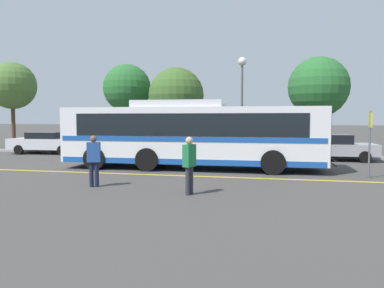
# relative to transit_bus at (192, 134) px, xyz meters

# --- Properties ---
(ground_plane) EXTENTS (220.00, 220.00, 0.00)m
(ground_plane) POSITION_rel_transit_bus_xyz_m (-1.46, -0.00, -1.58)
(ground_plane) COLOR #423F3D
(lane_strip_0) EXTENTS (31.49, 0.20, 0.01)m
(lane_strip_0) POSITION_rel_transit_bus_xyz_m (0.02, -2.20, -1.57)
(lane_strip_0) COLOR gold
(lane_strip_0) RESTS_ON ground_plane
(curb_strip) EXTENTS (39.49, 0.36, 0.15)m
(curb_strip) POSITION_rel_transit_bus_xyz_m (0.02, 5.77, -1.50)
(curb_strip) COLOR #99999E
(curb_strip) RESTS_ON ground_plane
(transit_bus) EXTENTS (11.85, 2.94, 3.06)m
(transit_bus) POSITION_rel_transit_bus_xyz_m (0.00, 0.00, 0.00)
(transit_bus) COLOR white
(transit_bus) RESTS_ON ground_plane
(parked_car_0) EXTENTS (4.78, 2.21, 1.38)m
(parked_car_0) POSITION_rel_transit_bus_xyz_m (-10.58, 4.99, -0.86)
(parked_car_0) COLOR silver
(parked_car_0) RESTS_ON ground_plane
(parked_car_1) EXTENTS (4.89, 2.13, 1.55)m
(parked_car_1) POSITION_rel_transit_bus_xyz_m (-4.06, 4.97, -0.80)
(parked_car_1) COLOR silver
(parked_car_1) RESTS_ON ground_plane
(parked_car_2) EXTENTS (4.00, 2.05, 1.36)m
(parked_car_2) POSITION_rel_transit_bus_xyz_m (0.94, 4.62, -0.89)
(parked_car_2) COLOR #9E9EA3
(parked_car_2) RESTS_ON ground_plane
(parked_car_3) EXTENTS (4.13, 2.09, 1.40)m
(parked_car_3) POSITION_rel_transit_bus_xyz_m (6.86, 4.84, -0.86)
(parked_car_3) COLOR #9E9EA3
(parked_car_3) RESTS_ON ground_plane
(pedestrian_0) EXTENTS (0.35, 0.47, 1.73)m
(pedestrian_0) POSITION_rel_transit_bus_xyz_m (1.17, -5.69, -0.59)
(pedestrian_0) COLOR #2D2D33
(pedestrian_0) RESTS_ON ground_plane
(pedestrian_1) EXTENTS (0.47, 0.33, 1.71)m
(pedestrian_1) POSITION_rel_transit_bus_xyz_m (-2.19, -5.13, -0.60)
(pedestrian_1) COLOR #191E38
(pedestrian_1) RESTS_ON ground_plane
(bus_stop_sign) EXTENTS (0.07, 0.40, 2.54)m
(bus_stop_sign) POSITION_rel_transit_bus_xyz_m (7.16, -1.24, 0.02)
(bus_stop_sign) COLOR #59595E
(bus_stop_sign) RESTS_ON ground_plane
(street_lamp) EXTENTS (0.53, 0.53, 6.00)m
(street_lamp) POSITION_rel_transit_bus_xyz_m (1.67, 6.88, 2.90)
(street_lamp) COLOR #59595E
(street_lamp) RESTS_ON ground_plane
(tree_0) EXTENTS (3.95, 3.95, 6.29)m
(tree_0) POSITION_rel_transit_bus_xyz_m (6.45, 9.53, 2.73)
(tree_0) COLOR #513823
(tree_0) RESTS_ON ground_plane
(tree_1) EXTENTS (3.60, 3.60, 5.57)m
(tree_1) POSITION_rel_transit_bus_xyz_m (-2.64, 7.33, 2.18)
(tree_1) COLOR #513823
(tree_1) RESTS_ON ground_plane
(tree_2) EXTENTS (3.33, 3.33, 6.04)m
(tree_2) POSITION_rel_transit_bus_xyz_m (-6.47, 8.39, 2.78)
(tree_2) COLOR #513823
(tree_2) RESTS_ON ground_plane
(tree_3) EXTENTS (3.48, 3.48, 6.43)m
(tree_3) POSITION_rel_transit_bus_xyz_m (-15.37, 7.99, 3.09)
(tree_3) COLOR #513823
(tree_3) RESTS_ON ground_plane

